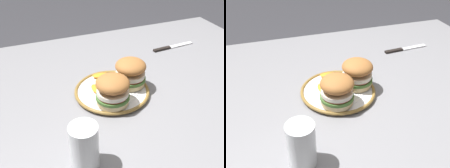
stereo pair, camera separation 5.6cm
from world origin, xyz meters
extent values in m
cube|color=gray|center=(0.00, 0.00, 0.69)|extent=(1.45, 1.05, 0.03)
cube|color=gray|center=(0.66, 0.46, 0.34)|extent=(0.06, 0.06, 0.67)
cylinder|color=white|center=(-0.07, -0.02, 0.71)|extent=(0.25, 0.25, 0.01)
torus|color=olive|center=(-0.07, -0.02, 0.71)|extent=(0.27, 0.27, 0.01)
cylinder|color=white|center=(-0.07, -0.02, 0.71)|extent=(0.19, 0.19, 0.00)
cylinder|color=beige|center=(0.00, -0.01, 0.73)|extent=(0.11, 0.11, 0.02)
cylinder|color=#477033|center=(0.00, -0.01, 0.74)|extent=(0.11, 0.11, 0.01)
cylinder|color=#BC3828|center=(0.00, -0.01, 0.75)|extent=(0.10, 0.10, 0.01)
cylinder|color=silver|center=(0.00, -0.01, 0.76)|extent=(0.11, 0.11, 0.01)
ellipsoid|color=#A36633|center=(0.00, -0.01, 0.79)|extent=(0.16, 0.16, 0.05)
cylinder|color=beige|center=(-0.10, -0.09, 0.73)|extent=(0.11, 0.11, 0.02)
cylinder|color=#477033|center=(-0.10, -0.09, 0.74)|extent=(0.11, 0.11, 0.01)
cylinder|color=#BC3828|center=(-0.10, -0.09, 0.75)|extent=(0.10, 0.10, 0.01)
cylinder|color=silver|center=(-0.10, -0.09, 0.76)|extent=(0.11, 0.11, 0.01)
ellipsoid|color=#A36633|center=(-0.10, -0.09, 0.79)|extent=(0.16, 0.16, 0.05)
torus|color=orange|center=(-0.09, 0.03, 0.72)|extent=(0.08, 0.08, 0.01)
cylinder|color=#F4E5C6|center=(-0.09, 0.03, 0.72)|extent=(0.03, 0.03, 0.00)
ellipsoid|color=orange|center=(-0.13, 0.00, 0.72)|extent=(0.03, 0.06, 0.01)
ellipsoid|color=orange|center=(-0.08, 0.08, 0.72)|extent=(0.08, 0.05, 0.01)
cylinder|color=white|center=(-0.26, -0.29, 0.77)|extent=(0.07, 0.07, 0.13)
cylinder|color=orange|center=(-0.26, -0.29, 0.75)|extent=(0.07, 0.07, 0.09)
cube|color=silver|center=(0.38, 0.23, 0.70)|extent=(0.13, 0.03, 0.01)
cube|color=black|center=(0.27, 0.22, 0.70)|extent=(0.09, 0.02, 0.01)
camera|label=1|loc=(-0.36, -0.74, 1.26)|focal=42.22mm
camera|label=2|loc=(-0.31, -0.75, 1.26)|focal=42.22mm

